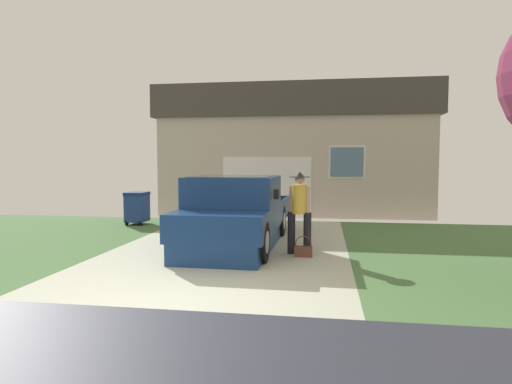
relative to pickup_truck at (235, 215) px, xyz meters
name	(u,v)px	position (x,y,z in m)	size (l,w,h in m)	color
ground	(92,378)	(-0.05, -6.22, -0.74)	(29.20, 18.60, 0.18)	#B4B8A1
pickup_truck	(235,215)	(0.00, 0.00, 0.00)	(2.10, 5.14, 1.64)	navy
person_with_hat	(299,209)	(1.52, -0.62, 0.24)	(0.51, 0.45, 1.76)	black
handbag	(303,250)	(1.61, -0.83, -0.59)	(0.37, 0.16, 0.44)	brown
house_with_garage	(297,151)	(0.88, 8.40, 1.67)	(10.16, 6.30, 4.73)	#BDAD9E
wheeled_trash_bin	(137,207)	(-3.77, 3.06, -0.18)	(0.60, 0.72, 1.01)	navy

